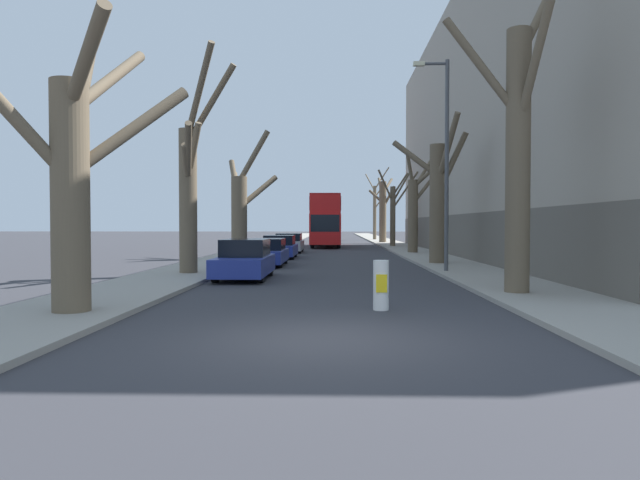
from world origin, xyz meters
TOP-DOWN VIEW (x-y plane):
  - ground_plane at (0.00, 0.00)m, footprint 300.00×300.00m
  - sidewalk_left at (-5.63, 50.00)m, footprint 3.07×120.00m
  - sidewalk_right at (5.63, 50.00)m, footprint 3.07×120.00m
  - building_facade_right at (12.15, 25.11)m, footprint 10.08×44.05m
  - street_tree_left_0 at (-5.22, 2.30)m, footprint 3.94×5.10m
  - street_tree_left_1 at (-5.18, 11.56)m, footprint 2.36×2.73m
  - street_tree_left_2 at (-5.13, 22.57)m, footprint 2.99×3.26m
  - street_tree_right_0 at (5.08, 5.83)m, footprint 3.65×2.93m
  - street_tree_right_1 at (5.04, 17.45)m, footprint 3.37×2.80m
  - street_tree_right_2 at (5.39, 27.87)m, footprint 2.48×2.80m
  - street_tree_right_3 at (5.19, 39.05)m, footprint 3.51×2.05m
  - street_tree_right_4 at (5.12, 49.64)m, footprint 2.77×2.95m
  - street_tree_right_5 at (5.09, 60.78)m, footprint 2.76×4.08m
  - double_decker_bus at (-0.59, 39.88)m, footprint 2.51×10.46m
  - parked_car_0 at (-3.00, 10.58)m, footprint 1.74×4.27m
  - parked_car_1 at (-3.00, 17.20)m, footprint 1.71×4.47m
  - parked_car_2 at (-3.00, 23.11)m, footprint 1.87×4.31m
  - parked_car_3 at (-3.00, 29.71)m, footprint 1.88×4.50m
  - lamp_post at (4.46, 12.87)m, footprint 1.40×0.20m
  - traffic_bollard at (1.24, 3.31)m, footprint 0.35×0.36m

SIDE VIEW (x-z plane):
  - ground_plane at x=0.00m, z-range 0.00..0.00m
  - sidewalk_left at x=-5.63m, z-range 0.00..0.12m
  - sidewalk_right at x=5.63m, z-range 0.00..0.12m
  - traffic_bollard at x=1.24m, z-range 0.00..1.12m
  - parked_car_1 at x=-3.00m, z-range -0.02..1.24m
  - parked_car_2 at x=-3.00m, z-range -0.03..1.28m
  - parked_car_3 at x=-3.00m, z-range -0.03..1.29m
  - parked_car_0 at x=-3.00m, z-range -0.04..1.36m
  - double_decker_bus at x=-0.59m, z-range 0.28..4.68m
  - street_tree_left_2 at x=-5.13m, z-range -0.75..6.47m
  - street_tree_right_2 at x=5.39m, z-range -0.26..6.19m
  - street_tree_left_0 at x=-5.22m, z-range -0.14..6.30m
  - street_tree_right_3 at x=5.19m, z-range -0.12..6.40m
  - street_tree_right_1 at x=5.04m, z-range -0.24..6.68m
  - street_tree_left_1 at x=-5.18m, z-range -0.68..7.48m
  - street_tree_right_4 at x=5.12m, z-range 0.08..7.07m
  - street_tree_right_5 at x=5.09m, z-range -0.56..8.34m
  - street_tree_right_0 at x=5.08m, z-range -0.74..8.94m
  - lamp_post at x=4.46m, z-range 0.46..8.78m
  - building_facade_right at x=12.15m, z-range -0.01..15.55m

